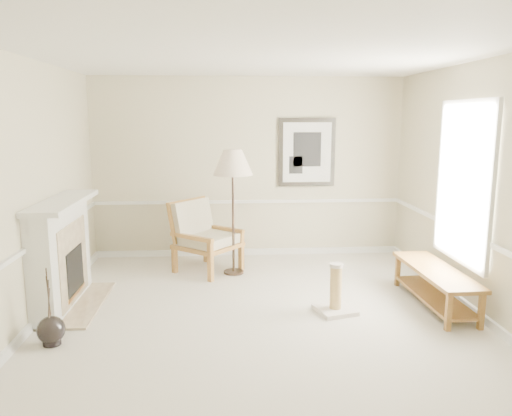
{
  "coord_description": "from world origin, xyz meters",
  "views": [
    {
      "loc": [
        -0.4,
        -5.31,
        2.27
      ],
      "look_at": [
        -0.01,
        0.7,
        1.16
      ],
      "focal_mm": 35.0,
      "sensor_mm": 36.0,
      "label": 1
    }
  ],
  "objects": [
    {
      "name": "floor_vase",
      "position": [
        -2.15,
        -0.48,
        0.15
      ],
      "size": [
        0.28,
        0.28,
        0.81
      ],
      "rotation": [
        0.0,
        0.0,
        -0.31
      ],
      "color": "black",
      "rests_on": "ground"
    },
    {
      "name": "floor_lamp",
      "position": [
        -0.27,
        1.75,
        1.58
      ],
      "size": [
        0.68,
        0.68,
        1.81
      ],
      "rotation": [
        0.0,
        0.0,
        -0.22
      ],
      "color": "black",
      "rests_on": "ground"
    },
    {
      "name": "room",
      "position": [
        0.14,
        0.08,
        1.87
      ],
      "size": [
        5.04,
        5.54,
        2.92
      ],
      "color": "beige",
      "rests_on": "ground"
    },
    {
      "name": "armchair",
      "position": [
        -0.73,
        1.95,
        0.57
      ],
      "size": [
        1.15,
        1.15,
        1.05
      ],
      "rotation": [
        0.0,
        0.0,
        0.88
      ],
      "color": "olive",
      "rests_on": "ground"
    },
    {
      "name": "scratching_post",
      "position": [
        0.89,
        0.18,
        0.19
      ],
      "size": [
        0.52,
        0.52,
        0.6
      ],
      "rotation": [
        0.0,
        0.0,
        0.28
      ],
      "color": "silver",
      "rests_on": "ground"
    },
    {
      "name": "fireplace",
      "position": [
        -2.34,
        0.6,
        0.64
      ],
      "size": [
        0.64,
        1.64,
        1.31
      ],
      "color": "white",
      "rests_on": "ground"
    },
    {
      "name": "ground",
      "position": [
        0.0,
        0.0,
        0.0
      ],
      "size": [
        5.5,
        5.5,
        0.0
      ],
      "primitive_type": "plane",
      "color": "silver",
      "rests_on": "ground"
    },
    {
      "name": "bench",
      "position": [
        2.15,
        0.33,
        0.31
      ],
      "size": [
        0.52,
        1.62,
        0.46
      ],
      "rotation": [
        0.0,
        0.0,
        0.03
      ],
      "color": "olive",
      "rests_on": "ground"
    }
  ]
}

